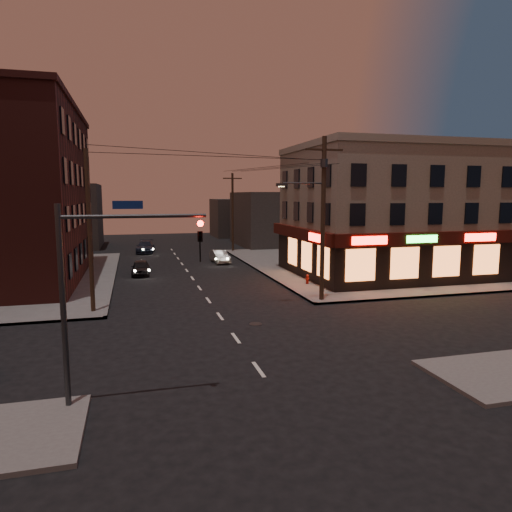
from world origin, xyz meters
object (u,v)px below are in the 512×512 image
object	(u,v)px
sedan_near	(141,268)
fire_hydrant	(307,279)
sedan_far	(145,247)
sedan_mid	(220,257)

from	to	relation	value
sedan_near	fire_hydrant	world-z (taller)	sedan_near
fire_hydrant	sedan_near	bearing A→B (deg)	145.95
sedan_far	fire_hydrant	distance (m)	25.64
sedan_near	sedan_far	distance (m)	15.23
sedan_mid	sedan_far	distance (m)	12.19
sedan_near	sedan_far	bearing A→B (deg)	89.52
sedan_far	fire_hydrant	world-z (taller)	sedan_far
sedan_mid	fire_hydrant	distance (m)	13.73
sedan_far	sedan_mid	bearing A→B (deg)	-49.91
sedan_near	sedan_far	world-z (taller)	sedan_far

